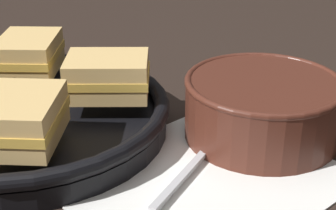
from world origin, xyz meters
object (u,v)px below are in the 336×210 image
Objects in this scene: skillet at (30,117)px; soup_bowl at (263,105)px; sandwich_near_left at (21,119)px; sandwich_far_left at (29,54)px; sandwich_near_right at (108,76)px; spoon at (208,148)px.

soup_bowl is at bearing -39.88° from skillet.
sandwich_near_left is (-0.25, 0.09, 0.02)m from soup_bowl.
sandwich_near_left is at bearing -116.32° from sandwich_far_left.
sandwich_far_left is (-0.17, 0.26, 0.02)m from soup_bowl.
sandwich_near_right and sandwich_far_left have the same top height.
skillet is 2.71× the size of sandwich_near_left.
soup_bowl reaches higher than spoon.
spoon is at bearing -70.01° from sandwich_far_left.
skillet is (-0.13, 0.17, 0.01)m from spoon.
sandwich_near_right is 0.13m from sandwich_far_left.
spoon is at bearing -68.72° from sandwich_near_right.
sandwich_far_left is at bearing 108.68° from sandwich_near_right.
skillet is 0.10m from sandwich_far_left.
sandwich_far_left reaches higher than skillet.
sandwich_near_left and sandwich_far_left have the same top height.
sandwich_far_left is (0.04, 0.08, 0.04)m from skillet.
spoon is 1.39× the size of sandwich_near_right.
sandwich_near_right reaches higher than spoon.
skillet reaches higher than spoon.
sandwich_near_left is 0.19m from sandwich_far_left.
sandwich_near_left reaches higher than spoon.
sandwich_near_left is 0.13m from sandwich_near_right.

